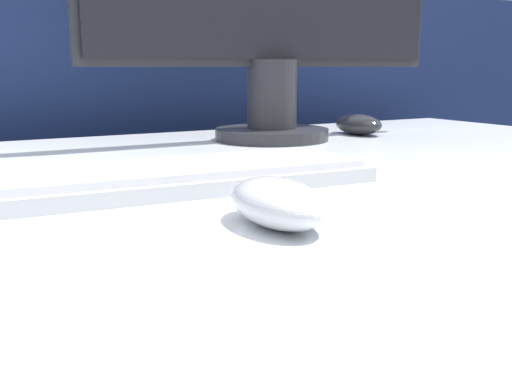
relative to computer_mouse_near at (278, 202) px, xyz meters
The scene contains 4 objects.
partition_panel 0.86m from the computer_mouse_near, 93.89° to the left, with size 5.00×0.03×1.02m.
computer_mouse_near is the anchor object (origin of this frame).
keyboard 0.18m from the computer_mouse_near, 92.10° to the left, with size 0.40×0.15×0.02m.
computer_mouse_far 0.68m from the computer_mouse_near, 46.02° to the left, with size 0.07×0.12×0.04m.
Camera 1 is at (-0.18, -0.60, 0.83)m, focal length 42.00 mm.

